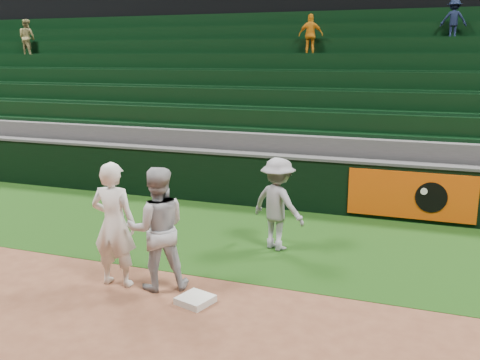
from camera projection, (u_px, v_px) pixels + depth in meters
name	position (u px, v px, depth m)	size (l,w,h in m)	color
ground	(175.00, 300.00, 7.72)	(70.00, 70.00, 0.00)	brown
foul_grass	(244.00, 236.00, 10.47)	(36.00, 4.20, 0.01)	#12330C
first_base	(195.00, 300.00, 7.63)	(0.44, 0.44, 0.10)	silver
first_baseman	(114.00, 224.00, 8.06)	(0.70, 0.46, 1.93)	white
baserunner	(157.00, 229.00, 7.96)	(0.91, 0.71, 1.88)	#A8ACB3
base_coach	(278.00, 204.00, 9.60)	(1.09, 0.63, 1.68)	gray
field_wall	(277.00, 181.00, 12.33)	(36.00, 0.45, 1.25)	black
stadium_seating	(312.00, 117.00, 15.55)	(36.00, 5.95, 4.97)	#3C3C3F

